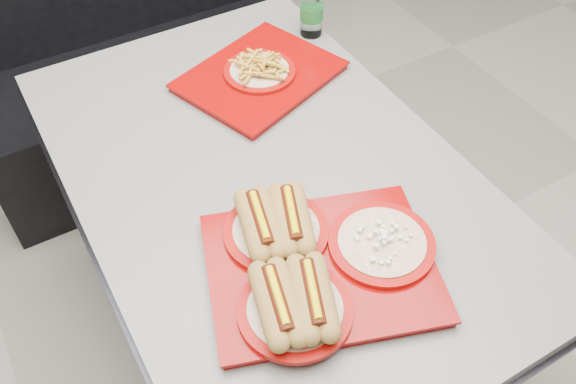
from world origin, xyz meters
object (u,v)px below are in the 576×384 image
booth_bench (136,60)px  diner_table (269,214)px  tray_near (312,262)px  water_bottle (312,5)px  tray_far (260,73)px

booth_bench → diner_table: bearing=-90.0°
diner_table → booth_bench: booth_bench is taller
tray_near → water_bottle: bearing=58.5°
booth_bench → tray_far: (0.16, -0.76, 0.37)m
diner_table → tray_near: 0.38m
booth_bench → water_bottle: (0.41, -0.63, 0.45)m
tray_far → water_bottle: bearing=27.1°
booth_bench → tray_near: 1.46m
water_bottle → booth_bench: bearing=122.6°
booth_bench → tray_near: bearing=-92.7°
booth_bench → tray_far: booth_bench is taller
diner_table → water_bottle: bearing=48.5°
tray_near → tray_far: 0.68m
diner_table → water_bottle: size_ratio=6.29×
tray_far → water_bottle: 0.29m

